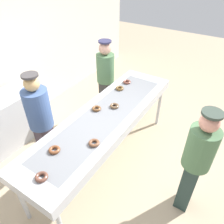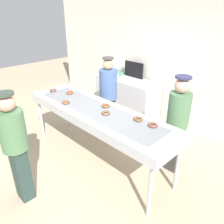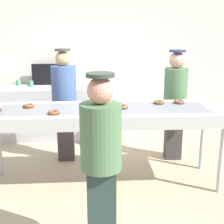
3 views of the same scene
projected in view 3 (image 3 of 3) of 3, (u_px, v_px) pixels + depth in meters
The scene contains 16 objects.
ground_plane at pixel (104, 182), 4.12m from camera, with size 16.00×16.00×0.00m, color tan.
back_wall at pixel (99, 45), 5.85m from camera, with size 8.00×0.12×3.23m, color silver.
fryer_conveyor at pixel (103, 115), 3.88m from camera, with size 2.98×0.82×0.99m.
chocolate_donut_0 at pixel (54, 112), 3.61m from camera, with size 0.14×0.14×0.04m, color brown.
chocolate_donut_1 at pixel (105, 103), 4.03m from camera, with size 0.14×0.14×0.04m, color brown.
chocolate_donut_2 at pixel (179, 102), 4.11m from camera, with size 0.14×0.14×0.04m, color brown.
chocolate_donut_3 at pixel (122, 107), 3.86m from camera, with size 0.14×0.14×0.04m, color brown.
chocolate_donut_4 at pixel (29, 106), 3.91m from camera, with size 0.14×0.14×0.04m, color brown.
chocolate_donut_6 at pixel (159, 102), 4.09m from camera, with size 0.14×0.14×0.04m, color brown.
worker_baker at pixel (175, 99), 4.64m from camera, with size 0.34×0.34×1.64m.
worker_assistant at pixel (64, 98), 4.59m from camera, with size 0.36×0.36×1.66m.
customer_waiting at pixel (101, 159), 2.58m from camera, with size 0.34×0.34×1.62m.
prep_counter at pixel (48, 113), 5.66m from camera, with size 1.66×0.60×0.92m, color #B7BABF.
paper_cup_0 at pixel (31, 84), 5.61m from camera, with size 0.09×0.09×0.10m, color #4C8C66.
paper_cup_1 at pixel (19, 83), 5.71m from camera, with size 0.09×0.09×0.10m, color #4C8C66.
menu_display at pixel (48, 74), 5.73m from camera, with size 0.56×0.04×0.38m, color black.
Camera 3 is at (-0.13, -3.74, 1.97)m, focal length 50.92 mm.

